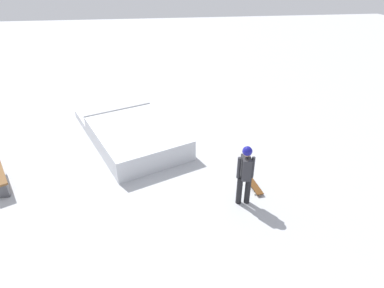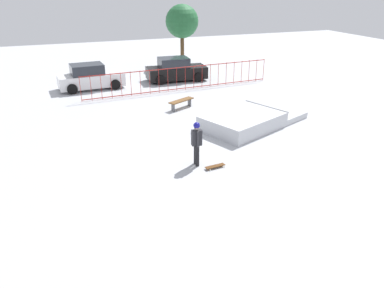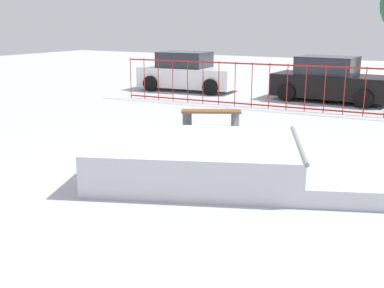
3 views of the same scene
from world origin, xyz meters
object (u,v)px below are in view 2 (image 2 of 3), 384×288
park_bench (181,102)px  parked_car_black (176,70)px  skateboard (215,166)px  parked_car_white (90,78)px  distant_tree (182,22)px  skate_ramp (249,120)px  skater (197,140)px

park_bench → parked_car_black: size_ratio=0.38×
skateboard → parked_car_white: size_ratio=0.19×
park_bench → distant_tree: bearing=70.7°
parked_car_white → park_bench: bearing=-59.1°
skate_ramp → skateboard: size_ratio=7.31×
park_bench → parked_car_white: parked_car_white is taller
skate_ramp → skateboard: (-3.30, -3.51, -0.24)m
skateboard → skate_ramp: bearing=-140.0°
parked_car_black → park_bench: bearing=-102.6°
skater → skateboard: size_ratio=2.11×
skateboard → park_bench: bearing=-105.7°
park_bench → parked_car_white: size_ratio=0.38×
skater → distant_tree: bearing=-102.3°
park_bench → skateboard: bearing=-99.0°
skateboard → park_bench: size_ratio=0.51×
skater → parked_car_black: bearing=-99.7°
skate_ramp → skateboard: bearing=-155.7°
distant_tree → skate_ramp: bearing=-96.3°
parked_car_white → skate_ramp: bearing=-60.9°
skater → parked_car_white: (-2.47, 12.71, -0.28)m
parked_car_black → distant_tree: bearing=68.6°
skater → parked_car_black: size_ratio=0.41×
skate_ramp → parked_car_black: size_ratio=1.43×
distant_tree → parked_car_white: bearing=-149.4°
skater → parked_car_black: skater is taller
park_bench → skater: bearing=-104.1°
distant_tree → skater: bearing=-107.4°
skate_ramp → skater: (-3.86, -3.01, 0.69)m
skate_ramp → distant_tree: distant_tree is taller
parked_car_white → distant_tree: size_ratio=0.87×
distant_tree → skateboard: bearing=-105.3°
skate_ramp → skater: size_ratio=3.47×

